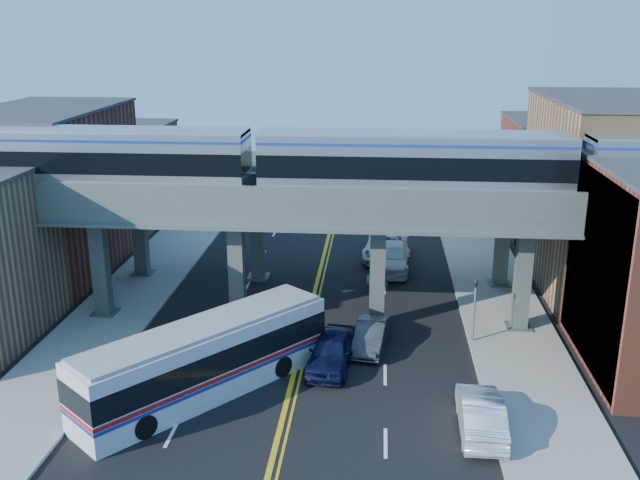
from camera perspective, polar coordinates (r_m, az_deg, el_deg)
The scene contains 19 objects.
ground at distance 34.34m, azimuth -2.45°, elevation -11.96°, with size 120.00×120.00×0.00m, color black.
sidewalk_west at distance 45.77m, azimuth -15.32°, elevation -4.79°, with size 5.00×70.00×0.16m, color gray.
sidewalk_east at distance 43.74m, azimuth 14.46°, elevation -5.77°, with size 5.00×70.00×0.16m, color gray.
building_west_b at distance 52.19m, azimuth -20.83°, elevation 3.61°, with size 8.00×14.00×11.00m, color brown.
building_west_c at distance 64.17m, azimuth -15.82°, elevation 5.06°, with size 8.00×10.00×8.00m, color olive.
building_east_b at distance 49.18m, azimuth 21.94°, elevation 3.32°, with size 8.00×14.00×12.00m, color olive.
building_east_c at distance 61.74m, azimuth 18.43°, elevation 4.85°, with size 8.00×10.00×9.00m, color brown.
mural_panel at distance 37.33m, azimuth 21.06°, elevation -2.71°, with size 0.10×9.50×9.50m, color teal.
elevated_viaduct_near at distance 39.31m, azimuth -1.11°, elevation 2.06°, with size 52.00×3.60×7.40m.
elevated_viaduct_far at distance 46.08m, azimuth -0.21°, elevation 4.31°, with size 52.00×3.60×7.40m.
transit_train at distance 38.49m, azimuth 7.49°, elevation 6.09°, with size 50.89×3.19×3.73m.
stop_sign at distance 36.18m, azimuth -1.41°, elevation -7.25°, with size 0.76×0.09×2.63m.
traffic_signal at distance 38.89m, azimuth 12.28°, elevation -5.00°, with size 0.15×0.18×4.10m.
transit_bus at distance 33.80m, azimuth -9.17°, elevation -9.43°, with size 10.47×11.62×3.31m.
car_lane_a at distance 36.11m, azimuth 0.93°, elevation -8.86°, with size 2.05×5.09×1.74m, color black.
car_lane_b at distance 38.18m, azimuth 4.07°, elevation -7.64°, with size 1.52×4.37×1.44m, color #2F2F32.
car_lane_c at distance 52.45m, azimuth 5.26°, elevation -0.49°, with size 2.95×6.40×1.78m, color silver.
car_lane_d at distance 50.08m, azimuth 5.78°, elevation -1.38°, with size 2.44×6.00×1.74m, color silver.
car_parked_curb at distance 31.64m, azimuth 12.74°, elevation -13.40°, with size 1.76×5.06×1.67m, color silver.
Camera 1 is at (3.96, -29.76, 16.67)m, focal length 40.00 mm.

